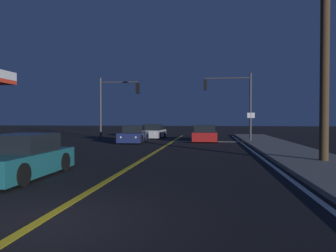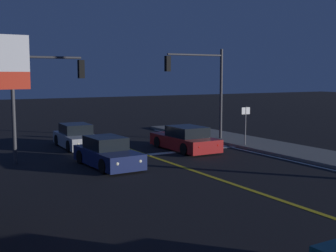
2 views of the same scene
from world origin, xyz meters
name	(u,v)px [view 2 (image 2 of 2)]	position (x,y,z in m)	size (l,w,h in m)	color
lane_line_center	(276,199)	(0.00, 11.08, 0.01)	(0.20, 37.67, 0.01)	gold
stop_bar	(192,150)	(2.81, 20.66, 0.01)	(5.63, 0.50, 0.01)	silver
car_parked_curb_silver	(77,137)	(-2.36, 24.88, 0.58)	(1.96, 4.30, 1.34)	#B2B5BA
car_lead_oncoming_red	(185,140)	(2.57, 21.00, 0.58)	(2.02, 4.69, 1.34)	maroon
car_far_approaching_navy	(107,154)	(-2.86, 18.99, 0.58)	(1.98, 4.27, 1.34)	navy
traffic_signal_near_right	(202,80)	(4.97, 22.96, 3.85)	(4.10, 0.28, 5.75)	#38383D
traffic_signal_far_left	(41,87)	(-5.15, 21.56, 3.58)	(3.52, 0.28, 5.38)	#38383D
street_sign_corner	(246,120)	(6.13, 20.16, 1.59)	(0.56, 0.07, 2.35)	slate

